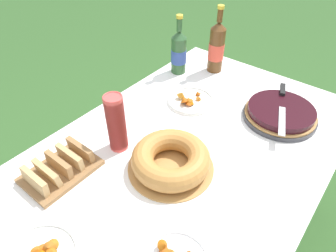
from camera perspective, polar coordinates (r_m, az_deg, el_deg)
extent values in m
cube|color=brown|center=(1.16, 1.32, -7.28)|extent=(1.69, 0.97, 0.03)
cylinder|color=brown|center=(1.87, 27.24, -6.09)|extent=(0.06, 0.06, 0.69)
cylinder|color=brown|center=(2.07, 5.11, 4.01)|extent=(0.06, 0.06, 0.69)
cube|color=white|center=(1.15, 1.34, -6.60)|extent=(1.70, 0.98, 0.00)
cube|color=white|center=(1.09, 23.47, -19.78)|extent=(1.70, 0.01, 0.10)
cube|color=white|center=(1.45, -14.17, 0.98)|extent=(1.70, 0.01, 0.10)
cube|color=white|center=(1.79, 18.31, 8.22)|extent=(0.00, 0.98, 0.10)
cylinder|color=#38383D|center=(1.41, 20.44, 1.70)|extent=(0.32, 0.32, 0.02)
cylinder|color=#B78447|center=(1.41, 20.58, 2.17)|extent=(0.31, 0.31, 0.01)
cylinder|color=black|center=(1.39, 20.76, 2.79)|extent=(0.29, 0.29, 0.03)
cube|color=silver|center=(1.31, 20.88, 0.95)|extent=(0.19, 0.09, 0.00)
cube|color=black|center=(1.50, 21.00, 6.52)|extent=(0.09, 0.05, 0.01)
cylinder|color=#B78447|center=(1.12, 0.53, -7.82)|extent=(0.32, 0.32, 0.01)
torus|color=#BC7F3D|center=(1.08, 0.54, -6.26)|extent=(0.29, 0.29, 0.08)
cylinder|color=#E04C47|center=(1.18, -9.45, -2.18)|extent=(0.07, 0.07, 0.09)
cylinder|color=#E04C47|center=(1.17, -9.52, -1.71)|extent=(0.07, 0.07, 0.09)
cylinder|color=#E04C47|center=(1.16, -9.59, -1.24)|extent=(0.07, 0.07, 0.09)
cylinder|color=#E04C47|center=(1.15, -9.65, -0.75)|extent=(0.07, 0.07, 0.09)
cylinder|color=#E04C47|center=(1.15, -9.73, -0.26)|extent=(0.07, 0.07, 0.09)
cylinder|color=#E04C47|center=(1.14, -9.80, 0.24)|extent=(0.07, 0.07, 0.09)
cylinder|color=#E04C47|center=(1.13, -9.87, 0.74)|extent=(0.07, 0.07, 0.09)
cylinder|color=#E04C47|center=(1.12, -9.94, 1.26)|extent=(0.07, 0.07, 0.09)
cylinder|color=#E04C47|center=(1.11, -10.02, 1.78)|extent=(0.07, 0.07, 0.09)
cylinder|color=#E04C47|center=(1.11, -10.09, 2.30)|extent=(0.07, 0.07, 0.09)
cylinder|color=#E04C47|center=(1.10, -10.17, 2.84)|extent=(0.07, 0.07, 0.09)
cylinder|color=#E04C47|center=(1.09, -10.25, 3.38)|extent=(0.07, 0.07, 0.09)
torus|color=#E04C47|center=(1.06, -10.54, 5.43)|extent=(0.07, 0.07, 0.01)
cylinder|color=#2D562D|center=(1.63, 2.04, 13.31)|extent=(0.08, 0.08, 0.19)
cylinder|color=#334C93|center=(1.63, 2.04, 13.18)|extent=(0.08, 0.08, 0.07)
cone|color=#2D562D|center=(1.58, 2.14, 17.02)|extent=(0.08, 0.08, 0.04)
cylinder|color=#2D562D|center=(1.56, 2.19, 18.73)|extent=(0.03, 0.03, 0.07)
cylinder|color=gold|center=(1.55, 2.23, 20.12)|extent=(0.03, 0.03, 0.02)
cylinder|color=brown|center=(1.65, 9.16, 14.03)|extent=(0.08, 0.08, 0.23)
cylinder|color=#E54C38|center=(1.66, 9.14, 13.88)|extent=(0.08, 0.08, 0.09)
cone|color=brown|center=(1.60, 9.68, 18.36)|extent=(0.08, 0.08, 0.04)
cylinder|color=brown|center=(1.58, 9.89, 20.06)|extent=(0.03, 0.03, 0.06)
cylinder|color=gold|center=(1.57, 10.07, 21.44)|extent=(0.03, 0.03, 0.02)
cone|color=#B0691E|center=(0.89, 0.61, -22.94)|extent=(0.05, 0.05, 0.04)
cone|color=#AB550F|center=(0.91, -0.81, -21.68)|extent=(0.04, 0.04, 0.03)
cylinder|color=white|center=(1.43, 4.32, 4.74)|extent=(0.22, 0.22, 0.01)
torus|color=white|center=(1.43, 4.33, 5.00)|extent=(0.22, 0.22, 0.01)
cone|color=#A65114|center=(1.41, 3.11, 5.23)|extent=(0.05, 0.05, 0.04)
cone|color=#AF6F1D|center=(1.42, 2.60, 6.07)|extent=(0.06, 0.06, 0.03)
cone|color=#C05718|center=(1.39, 4.11, 4.46)|extent=(0.04, 0.04, 0.03)
cone|color=#B1470A|center=(1.46, 5.65, 6.25)|extent=(0.03, 0.04, 0.03)
cone|color=#AF6015|center=(1.40, 3.95, 5.03)|extent=(0.05, 0.06, 0.05)
cone|color=#BE651D|center=(1.43, 6.01, 5.21)|extent=(0.04, 0.04, 0.04)
cone|color=#B04D0D|center=(1.39, 3.03, 5.02)|extent=(0.04, 0.05, 0.05)
cone|color=#BA610B|center=(1.39, 4.35, 4.81)|extent=(0.05, 0.05, 0.04)
cone|color=#B5540A|center=(1.40, 3.07, 5.00)|extent=(0.05, 0.05, 0.04)
cone|color=#CA5F13|center=(0.97, -23.56, -20.96)|extent=(0.05, 0.05, 0.04)
cone|color=#AE5919|center=(0.96, -21.82, -20.72)|extent=(0.05, 0.05, 0.04)
cone|color=#AE671A|center=(0.97, -21.25, -20.27)|extent=(0.05, 0.05, 0.03)
cone|color=#B35A16|center=(0.98, -23.07, -20.78)|extent=(0.05, 0.05, 0.03)
cube|color=olive|center=(1.16, -19.69, -8.12)|extent=(0.26, 0.18, 0.02)
cube|color=tan|center=(1.11, -24.05, -9.56)|extent=(0.02, 0.14, 0.06)
cube|color=tan|center=(1.12, -22.04, -8.22)|extent=(0.03, 0.14, 0.06)
cube|color=#9E7042|center=(1.14, -20.08, -6.90)|extent=(0.02, 0.14, 0.06)
cube|color=tan|center=(1.15, -18.19, -5.60)|extent=(0.02, 0.14, 0.06)
cube|color=#9E7042|center=(1.17, -16.35, -4.33)|extent=(0.02, 0.14, 0.06)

